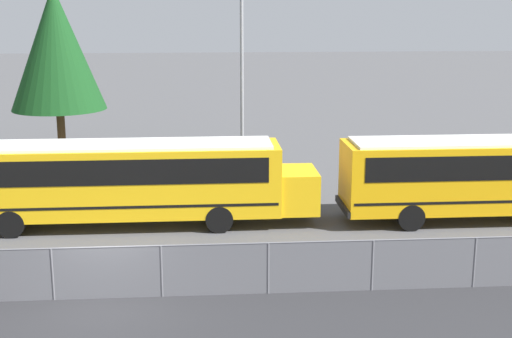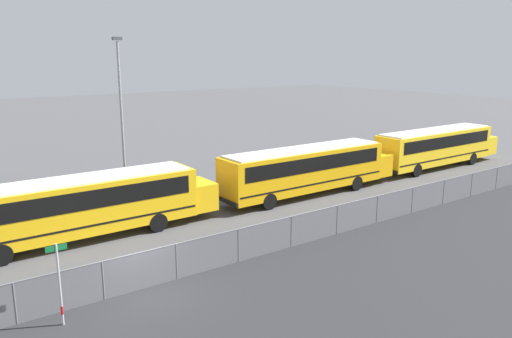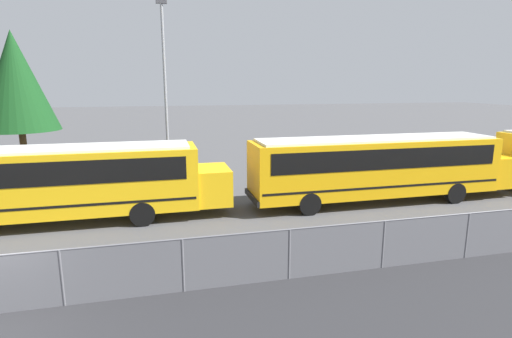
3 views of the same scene
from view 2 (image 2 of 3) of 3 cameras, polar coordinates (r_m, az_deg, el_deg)
name	(u,v)px [view 2 (image 2 of 3)]	position (r m, az deg, el deg)	size (l,w,h in m)	color
ground_plane	(142,289)	(20.88, -12.86, -13.20)	(200.00, 200.00, 0.00)	#4C4C4F
fence	(141,270)	(20.55, -12.97, -11.19)	(82.65, 0.07, 1.57)	#9EA0A5
school_bus_2	(83,203)	(26.26, -19.15, -3.71)	(13.62, 2.50, 3.17)	yellow
school_bus_3	(308,167)	(32.93, 5.96, 0.23)	(13.62, 2.50, 3.17)	#EDA80F
school_bus_4	(437,145)	(43.48, 20.02, 2.61)	(13.62, 2.50, 3.17)	yellow
street_sign	(59,283)	(18.50, -21.55, -11.99)	(0.70, 0.09, 2.97)	#B7B7BC
light_pole	(121,112)	(33.28, -15.13, 6.26)	(0.60, 0.24, 10.17)	gray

